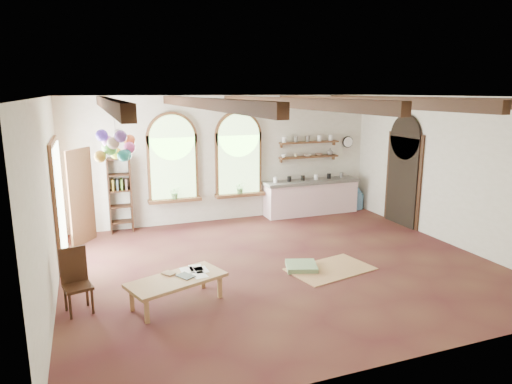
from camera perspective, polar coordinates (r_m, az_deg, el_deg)
name	(u,v)px	position (r m, az deg, el deg)	size (l,w,h in m)	color
floor	(281,265)	(8.98, 3.10, -9.07)	(8.00, 8.00, 0.00)	brown
ceiling_beams	(283,102)	(8.35, 3.35, 11.12)	(6.20, 6.80, 0.18)	#371A11
window_left	(173,161)	(11.36, -10.36, 3.86)	(1.30, 0.28, 2.20)	brown
window_right	(239,157)	(11.78, -2.18, 4.35)	(1.30, 0.28, 2.20)	brown
left_doorway	(59,204)	(9.69, -23.42, -1.36)	(0.10, 1.90, 2.50)	brown
right_doorway	(402,181)	(11.92, 17.83, 1.26)	(0.10, 1.30, 2.40)	black
kitchen_counter	(311,197)	(12.56, 6.88, -0.59)	(2.68, 0.62, 0.94)	silver
wall_shelf_lower	(309,157)	(12.52, 6.63, 4.38)	(1.70, 0.24, 0.04)	brown
wall_shelf_upper	(309,142)	(12.47, 6.68, 6.20)	(1.70, 0.24, 0.04)	brown
wall_clock	(348,142)	(13.15, 11.41, 6.14)	(0.32, 0.32, 0.04)	black
bookshelf	(120,195)	(11.23, -16.64, -0.36)	(0.53, 0.32, 1.80)	#371A11
coffee_table	(177,281)	(7.39, -9.89, -10.94)	(1.66, 1.16, 0.43)	#A86F4D
side_chair	(78,294)	(7.58, -21.35, -11.81)	(0.47, 0.47, 0.99)	#371A11
floor_mat	(330,269)	(8.85, 9.28, -9.48)	(1.56, 0.96, 0.02)	tan
floor_cushion	(301,266)	(8.80, 5.68, -9.23)	(0.57, 0.57, 0.10)	gray
water_jug_a	(356,199)	(13.32, 12.41, -0.92)	(0.33, 0.33, 0.64)	#558AB6
water_jug_b	(358,201)	(13.37, 12.65, -1.05)	(0.28, 0.28, 0.55)	#558AB6
balloon_cluster	(116,146)	(8.61, -17.12, 5.54)	(0.76, 0.79, 1.14)	white
table_book	(165,275)	(7.51, -11.32, -10.12)	(0.16, 0.23, 0.02)	olive
tablet	(186,276)	(7.42, -8.79, -10.33)	(0.20, 0.28, 0.01)	black
potted_plant_left	(175,193)	(11.40, -10.11, -0.10)	(0.27, 0.23, 0.30)	#598C4C
potted_plant_right	(240,188)	(11.81, -1.98, 0.53)	(0.27, 0.23, 0.30)	#598C4C
shelf_cup_a	(284,156)	(12.19, 3.49, 4.55)	(0.12, 0.10, 0.10)	white
shelf_cup_b	(296,155)	(12.33, 4.98, 4.61)	(0.10, 0.10, 0.09)	beige
shelf_bowl_a	(307,155)	(12.49, 6.43, 4.58)	(0.22, 0.22, 0.05)	beige
shelf_bowl_b	(319,155)	(12.65, 7.85, 4.66)	(0.20, 0.20, 0.06)	#8C664C
shelf_vase	(330,152)	(12.81, 9.24, 5.01)	(0.18, 0.18, 0.19)	slate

